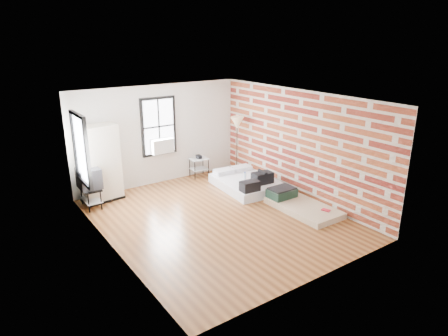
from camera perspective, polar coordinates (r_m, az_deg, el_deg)
ground at (r=9.40m, az=-0.82°, el=-7.19°), size 6.00×6.00×0.00m
room_shell at (r=9.20m, az=-0.93°, el=3.78°), size 5.02×6.02×2.80m
mattress_main at (r=11.14m, az=3.32°, el=-2.07°), size 1.57×2.03×0.62m
mattress_bare at (r=10.03m, az=10.53°, el=-5.06°), size 0.98×1.85×0.40m
wardrobe at (r=10.57m, az=-17.34°, el=0.59°), size 1.04×0.66×1.96m
side_table at (r=11.94m, az=-3.60°, el=0.83°), size 0.54×0.45×0.68m
floor_lamp at (r=11.73m, az=1.89°, el=6.10°), size 0.39×0.39×1.81m
tv_stand at (r=10.27m, az=-18.68°, el=-1.57°), size 0.51×0.72×1.01m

